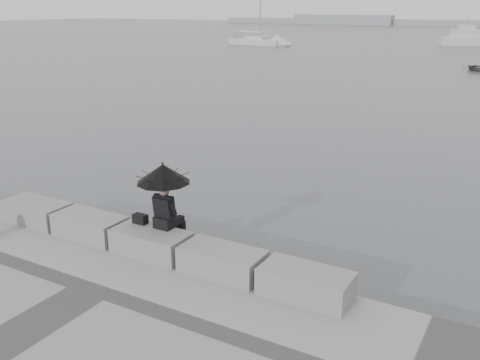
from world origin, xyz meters
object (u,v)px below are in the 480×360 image
Objects in this scene: dinghy at (480,68)px; motor_cruiser at (472,39)px; sailboat_left at (257,41)px; seated_person at (163,182)px.

motor_cruiser is at bearing 63.61° from dinghy.
sailboat_left is at bearing -169.66° from motor_cruiser.
sailboat_left is 1.44× the size of motor_cruiser.
seated_person is at bearing -104.52° from motor_cruiser.
sailboat_left is (-30.90, 61.86, -1.48)m from seated_person.
sailboat_left is 30.48m from motor_cruiser.
sailboat_left is at bearing 116.33° from seated_person.
sailboat_left is 37.32m from dinghy.
motor_cruiser is (-3.95, 76.09, -1.09)m from seated_person.
sailboat_left reaches higher than motor_cruiser.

